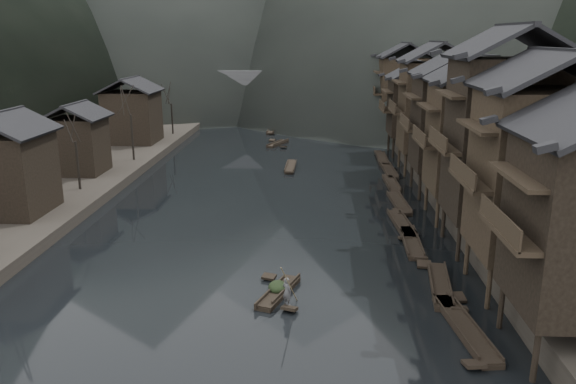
{
  "coord_description": "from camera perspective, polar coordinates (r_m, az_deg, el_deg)",
  "views": [
    {
      "loc": [
        4.34,
        -32.85,
        14.91
      ],
      "look_at": [
        2.13,
        11.74,
        2.5
      ],
      "focal_mm": 35.0,
      "sensor_mm": 36.0,
      "label": 1
    }
  ],
  "objects": [
    {
      "name": "bare_trees",
      "position": [
        55.72,
        -19.83,
        5.93
      ],
      "size": [
        3.93,
        63.11,
        7.87
      ],
      "color": "black",
      "rests_on": "left_bank"
    },
    {
      "name": "left_houses",
      "position": [
        59.23,
        -22.1,
        5.41
      ],
      "size": [
        8.1,
        53.2,
        8.73
      ],
      "color": "black",
      "rests_on": "left_bank"
    },
    {
      "name": "stone_bridge",
      "position": [
        105.39,
        0.48,
        10.2
      ],
      "size": [
        40.0,
        6.0,
        9.0
      ],
      "color": "#4C4C4F",
      "rests_on": "ground"
    },
    {
      "name": "bamboo_pole",
      "position": [
        30.98,
        0.27,
        -5.32
      ],
      "size": [
        0.98,
        2.72,
        3.53
      ],
      "primitive_type": "cylinder",
      "rotation": [
        0.68,
        0.0,
        -0.33
      ],
      "color": "#8C7A51",
      "rests_on": "boatman"
    },
    {
      "name": "right_bank",
      "position": [
        80.27,
        25.31,
        3.99
      ],
      "size": [
        40.0,
        200.0,
        1.8
      ],
      "primitive_type": "cube",
      "color": "#2D2823",
      "rests_on": "ground"
    },
    {
      "name": "stilt_houses",
      "position": [
        53.62,
        16.97,
        8.33
      ],
      "size": [
        9.0,
        67.6,
        15.95
      ],
      "color": "black",
      "rests_on": "ground"
    },
    {
      "name": "hero_sampan",
      "position": [
        34.0,
        -0.97,
        -10.09
      ],
      "size": [
        2.53,
        5.04,
        0.44
      ],
      "color": "black",
      "rests_on": "water"
    },
    {
      "name": "left_bank",
      "position": [
        84.02,
        -25.2,
        4.25
      ],
      "size": [
        40.0,
        200.0,
        1.2
      ],
      "primitive_type": "cube",
      "color": "#2D2823",
      "rests_on": "ground"
    },
    {
      "name": "cargo_heap",
      "position": [
        33.97,
        -1.08,
        -9.07
      ],
      "size": [
        1.11,
        1.46,
        0.67
      ],
      "primitive_type": "ellipsoid",
      "color": "black",
      "rests_on": "hero_sampan"
    },
    {
      "name": "moored_sampans",
      "position": [
        50.57,
        11.6,
        -1.7
      ],
      "size": [
        2.75,
        50.41,
        0.47
      ],
      "color": "black",
      "rests_on": "water"
    },
    {
      "name": "boatman",
      "position": [
        32.01,
        -0.1,
        -9.68
      ],
      "size": [
        0.73,
        0.71,
        1.68
      ],
      "primitive_type": "imported",
      "rotation": [
        0.0,
        0.0,
        2.43
      ],
      "color": "#525254",
      "rests_on": "hero_sampan"
    },
    {
      "name": "midriver_boats",
      "position": [
        78.61,
        -0.9,
        4.75
      ],
      "size": [
        5.47,
        31.94,
        0.45
      ],
      "color": "black",
      "rests_on": "water"
    },
    {
      "name": "water",
      "position": [
        36.34,
        -4.32,
        -8.74
      ],
      "size": [
        300.0,
        300.0,
        0.0
      ],
      "primitive_type": "plane",
      "color": "black",
      "rests_on": "ground"
    }
  ]
}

